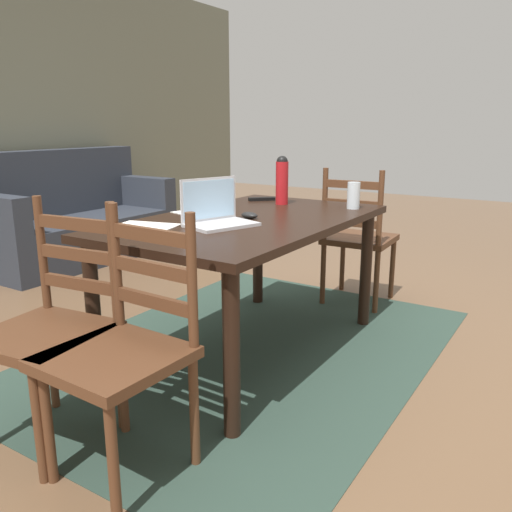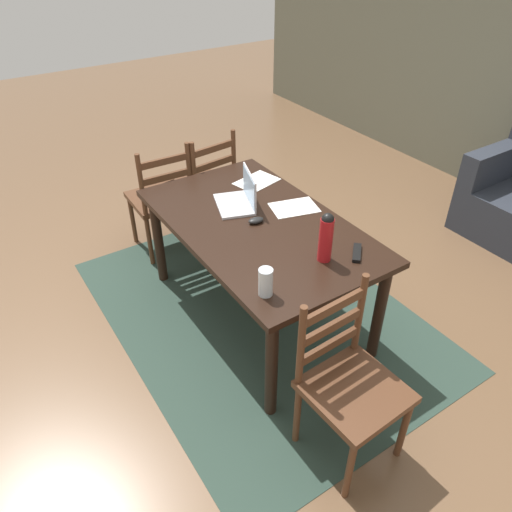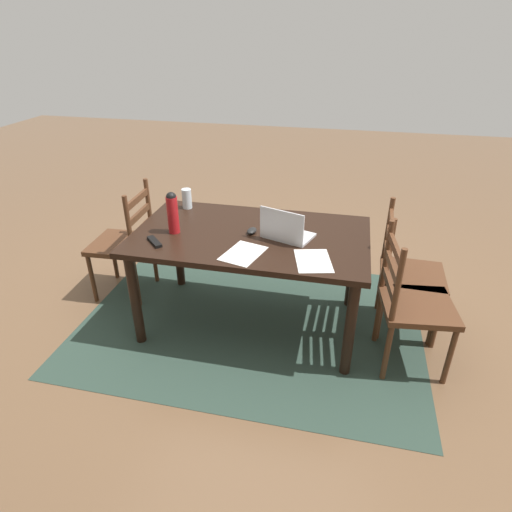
{
  "view_description": "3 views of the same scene",
  "coord_description": "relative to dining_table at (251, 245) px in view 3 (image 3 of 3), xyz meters",
  "views": [
    {
      "loc": [
        -2.29,
        -1.5,
        1.24
      ],
      "look_at": [
        0.06,
        -0.01,
        0.54
      ],
      "focal_mm": 36.94,
      "sensor_mm": 36.0,
      "label": 1
    },
    {
      "loc": [
        2.16,
        -1.43,
        2.36
      ],
      "look_at": [
        0.06,
        -0.06,
        0.56
      ],
      "focal_mm": 34.43,
      "sensor_mm": 36.0,
      "label": 2
    },
    {
      "loc": [
        -0.62,
        2.59,
        2.03
      ],
      "look_at": [
        -0.02,
        -0.07,
        0.54
      ],
      "focal_mm": 30.0,
      "sensor_mm": 36.0,
      "label": 3
    }
  ],
  "objects": [
    {
      "name": "water_bottle",
      "position": [
        0.52,
        0.09,
        0.24
      ],
      "size": [
        0.08,
        0.08,
        0.29
      ],
      "color": "red",
      "rests_on": "dining_table"
    },
    {
      "name": "paper_stack_left",
      "position": [
        -0.46,
        0.29,
        0.09
      ],
      "size": [
        0.27,
        0.34,
        0.0
      ],
      "primitive_type": "cube",
      "rotation": [
        0.0,
        0.0,
        0.24
      ],
      "color": "white",
      "rests_on": "dining_table"
    },
    {
      "name": "chair_right_near",
      "position": [
        1.1,
        -0.19,
        -0.2
      ],
      "size": [
        0.46,
        0.46,
        0.95
      ],
      "color": "#56331E",
      "rests_on": "ground"
    },
    {
      "name": "chair_left_far",
      "position": [
        -1.1,
        0.2,
        -0.2
      ],
      "size": [
        0.49,
        0.49,
        0.95
      ],
      "color": "#56331E",
      "rests_on": "ground"
    },
    {
      "name": "dining_table",
      "position": [
        0.0,
        0.0,
        0.0
      ],
      "size": [
        1.61,
        0.95,
        0.75
      ],
      "color": "black",
      "rests_on": "ground"
    },
    {
      "name": "laptop",
      "position": [
        -0.25,
        0.03,
        0.15
      ],
      "size": [
        0.37,
        0.31,
        0.23
      ],
      "color": "silver",
      "rests_on": "dining_table"
    },
    {
      "name": "tv_remote",
      "position": [
        0.59,
        0.28,
        0.1
      ],
      "size": [
        0.15,
        0.15,
        0.02
      ],
      "primitive_type": "cube",
      "rotation": [
        0.0,
        0.0,
        0.78
      ],
      "color": "black",
      "rests_on": "dining_table"
    },
    {
      "name": "paper_stack_right",
      "position": [
        -0.02,
        0.29,
        0.09
      ],
      "size": [
        0.28,
        0.34,
        0.0
      ],
      "primitive_type": "cube",
      "rotation": [
        0.0,
        0.0,
        -0.27
      ],
      "color": "white",
      "rests_on": "dining_table"
    },
    {
      "name": "drinking_glass",
      "position": [
        0.59,
        -0.35,
        0.17
      ],
      "size": [
        0.07,
        0.07,
        0.15
      ],
      "primitive_type": "cylinder",
      "color": "silver",
      "rests_on": "dining_table"
    },
    {
      "name": "area_rug",
      "position": [
        0.0,
        0.0,
        -0.66
      ],
      "size": [
        2.54,
        1.85,
        0.01
      ],
      "primitive_type": "cube",
      "color": "#2D4238",
      "rests_on": "ground"
    },
    {
      "name": "ground_plane",
      "position": [
        0.0,
        0.0,
        -0.66
      ],
      "size": [
        14.0,
        14.0,
        0.0
      ],
      "primitive_type": "plane",
      "color": "brown"
    },
    {
      "name": "chair_left_near",
      "position": [
        -1.1,
        -0.19,
        -0.2
      ],
      "size": [
        0.45,
        0.45,
        0.95
      ],
      "color": "#56331E",
      "rests_on": "ground"
    },
    {
      "name": "computer_mouse",
      "position": [
        -0.01,
        -0.01,
        0.11
      ],
      "size": [
        0.07,
        0.11,
        0.03
      ],
      "primitive_type": "ellipsoid",
      "rotation": [
        0.0,
        0.0,
        -0.13
      ],
      "color": "black",
      "rests_on": "dining_table"
    }
  ]
}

